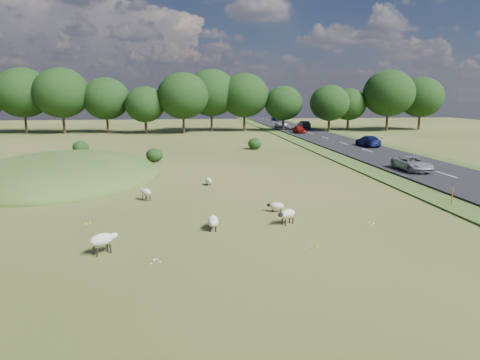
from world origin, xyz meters
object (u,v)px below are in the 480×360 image
at_px(sheep_0, 209,181).
at_px(car_3, 299,129).
at_px(car_1, 276,118).
at_px(marker_post, 452,197).
at_px(sheep_3, 213,221).
at_px(sheep_4, 276,206).
at_px(car_5, 412,163).
at_px(sheep_2, 103,240).
at_px(car_6, 368,141).
at_px(sheep_1, 146,192).
at_px(car_7, 282,124).
at_px(sheep_5, 287,214).
at_px(car_4, 304,125).

height_order(sheep_0, car_3, car_3).
relative_size(sheep_0, car_1, 0.21).
distance_m(marker_post, sheep_3, 15.30).
distance_m(sheep_4, car_5, 18.30).
relative_size(marker_post, sheep_2, 0.94).
bearing_deg(car_6, marker_post, 76.04).
height_order(sheep_1, sheep_4, sheep_1).
distance_m(sheep_4, car_6, 34.41).
bearing_deg(marker_post, car_1, 85.25).
distance_m(sheep_2, car_5, 28.85).
distance_m(sheep_2, sheep_3, 5.72).
height_order(sheep_2, car_1, car_1).
bearing_deg(car_5, car_7, 90.00).
height_order(marker_post, car_6, car_6).
xyz_separation_m(sheep_2, sheep_5, (8.95, 3.26, -0.07)).
xyz_separation_m(sheep_0, car_6, (21.91, 20.90, 0.58)).
distance_m(sheep_0, car_3, 45.21).
distance_m(marker_post, car_4, 60.70).
height_order(sheep_1, car_5, car_5).
bearing_deg(sheep_4, sheep_2, 52.74).
bearing_deg(sheep_4, sheep_3, 56.57).
bearing_deg(car_3, car_4, 70.27).
distance_m(car_3, car_5, 38.55).
xyz_separation_m(sheep_4, car_4, (18.36, 60.21, 0.62)).
relative_size(car_3, car_4, 0.87).
relative_size(sheep_2, sheep_3, 0.99).
bearing_deg(sheep_2, car_3, 29.80).
height_order(sheep_4, car_5, car_5).
bearing_deg(sheep_3, car_5, -48.13).
bearing_deg(car_5, sheep_5, -136.90).
xyz_separation_m(sheep_2, car_4, (27.24, 65.96, 0.33)).
relative_size(sheep_3, car_6, 0.27).
height_order(car_5, car_7, car_5).
relative_size(sheep_2, car_5, 0.28).
height_order(sheep_3, car_7, car_7).
bearing_deg(car_1, car_5, 87.14).
relative_size(sheep_0, car_6, 0.21).
relative_size(car_4, car_6, 0.94).
relative_size(sheep_4, car_5, 0.24).
height_order(sheep_0, car_6, car_6).
bearing_deg(sheep_2, sheep_4, -4.37).
height_order(car_3, car_5, car_3).
bearing_deg(sheep_4, car_7, -83.01).
height_order(car_1, car_7, car_1).
distance_m(marker_post, sheep_4, 11.12).
height_order(car_1, car_5, car_1).
xyz_separation_m(sheep_0, car_5, (18.11, 2.88, 0.52)).
bearing_deg(sheep_2, sheep_1, 46.90).
bearing_deg(car_3, car_6, -79.51).
bearing_deg(car_6, sheep_1, 43.87).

